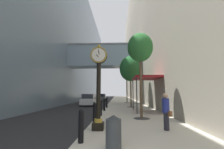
% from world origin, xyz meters
% --- Properties ---
extents(ground_plane, '(110.00, 110.00, 0.00)m').
position_xyz_m(ground_plane, '(0.00, 27.00, 0.00)').
color(ground_plane, '#262628').
rests_on(ground_plane, ground).
extents(sidewalk_right, '(5.55, 80.00, 0.14)m').
position_xyz_m(sidewalk_right, '(2.77, 30.00, 0.07)').
color(sidewalk_right, beige).
rests_on(sidewalk_right, ground).
extents(building_block_left, '(21.56, 80.00, 28.05)m').
position_xyz_m(building_block_left, '(-11.13, 29.95, 13.98)').
color(building_block_left, slate).
rests_on(building_block_left, ground).
extents(building_block_right, '(9.00, 80.00, 32.88)m').
position_xyz_m(building_block_right, '(10.05, 30.00, 16.44)').
color(building_block_right, '#A89E89').
rests_on(building_block_right, ground).
extents(street_clock, '(0.84, 0.55, 4.26)m').
position_xyz_m(street_clock, '(0.64, 5.03, 2.47)').
color(street_clock, black).
rests_on(street_clock, sidewalk_right).
extents(bollard_nearest, '(0.21, 0.21, 1.20)m').
position_xyz_m(bollard_nearest, '(0.26, 3.11, 0.77)').
color(bollard_nearest, black).
rests_on(bollard_nearest, sidewalk_right).
extents(bollard_second, '(0.21, 0.21, 1.20)m').
position_xyz_m(bollard_second, '(0.26, 6.31, 0.77)').
color(bollard_second, black).
rests_on(bollard_second, sidewalk_right).
extents(bollard_third, '(0.21, 0.21, 1.20)m').
position_xyz_m(bollard_third, '(0.26, 9.50, 0.77)').
color(bollard_third, black).
rests_on(bollard_third, sidewalk_right).
extents(bollard_fourth, '(0.21, 0.21, 1.20)m').
position_xyz_m(bollard_fourth, '(0.26, 12.69, 0.77)').
color(bollard_fourth, black).
rests_on(bollard_fourth, sidewalk_right).
extents(bollard_fifth, '(0.21, 0.21, 1.20)m').
position_xyz_m(bollard_fifth, '(0.26, 15.89, 0.77)').
color(bollard_fifth, black).
rests_on(bollard_fifth, sidewalk_right).
extents(street_tree_near, '(1.84, 1.84, 6.12)m').
position_xyz_m(street_tree_near, '(3.24, 8.30, 5.13)').
color(street_tree_near, '#333335').
rests_on(street_tree_near, sidewalk_right).
extents(street_tree_mid_near, '(2.80, 2.80, 6.44)m').
position_xyz_m(street_tree_mid_near, '(3.24, 16.66, 4.95)').
color(street_tree_mid_near, '#333335').
rests_on(street_tree_mid_near, sidewalk_right).
extents(street_tree_mid_far, '(2.06, 2.06, 6.52)m').
position_xyz_m(street_tree_mid_far, '(3.24, 25.01, 5.42)').
color(street_tree_mid_far, '#333335').
rests_on(street_tree_mid_far, sidewalk_right).
extents(trash_bin, '(0.53, 0.53, 1.05)m').
position_xyz_m(trash_bin, '(1.46, 2.65, 0.68)').
color(trash_bin, '#383D42').
rests_on(trash_bin, sidewalk_right).
extents(pedestrian_walking, '(0.49, 0.52, 1.76)m').
position_xyz_m(pedestrian_walking, '(3.94, 5.07, 1.08)').
color(pedestrian_walking, '#23232D').
rests_on(pedestrian_walking, sidewalk_right).
extents(storefront_awning, '(2.40, 3.60, 3.30)m').
position_xyz_m(storefront_awning, '(4.31, 12.27, 3.28)').
color(storefront_awning, maroon).
rests_on(storefront_awning, sidewalk_right).
extents(car_grey_near, '(2.13, 4.50, 1.63)m').
position_xyz_m(car_grey_near, '(-2.11, 32.98, 0.79)').
color(car_grey_near, slate).
rests_on(car_grey_near, ground).
extents(car_white_mid, '(2.09, 4.57, 1.71)m').
position_xyz_m(car_white_mid, '(-2.72, 20.38, 0.83)').
color(car_white_mid, silver).
rests_on(car_white_mid, ground).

